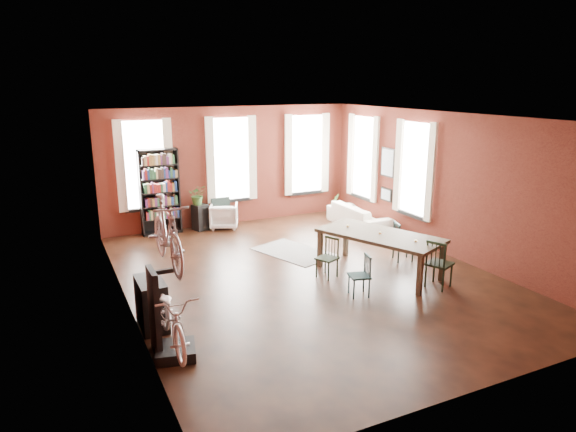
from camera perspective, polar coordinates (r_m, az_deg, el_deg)
room at (r=10.61m, az=1.85°, el=5.49°), size 9.00×9.04×3.22m
dining_table at (r=10.68m, az=10.09°, el=-4.15°), size 2.03×2.74×0.85m
dining_chair_a at (r=9.55m, az=7.92°, el=-6.59°), size 0.43×0.43×0.78m
dining_chair_b at (r=10.35m, az=4.36°, el=-4.68°), size 0.49×0.49×0.81m
dining_chair_c at (r=10.24m, az=16.46°, el=-5.09°), size 0.57×0.57×0.95m
dining_chair_d at (r=11.56m, az=12.70°, el=-2.79°), size 0.49×0.49×0.86m
bookshelf at (r=13.51m, az=-14.07°, el=2.60°), size 1.00×0.32×2.20m
white_armchair at (r=13.88m, az=-7.13°, el=0.15°), size 0.91×0.89×0.73m
cream_sofa at (r=13.99m, az=7.88°, el=0.40°), size 0.61×2.08×0.81m
striped_rug at (r=11.92m, az=0.62°, el=-4.01°), size 1.66×2.08×0.01m
bike_trainer at (r=7.80m, az=-12.39°, el=-14.47°), size 0.67×0.67×0.16m
bike_wall_rack at (r=7.67m, az=-14.62°, el=-10.36°), size 0.16×0.60×1.30m
console_table at (r=8.60m, az=-14.93°, el=-9.38°), size 0.40×0.80×0.80m
plant_stand at (r=13.80m, az=-9.72°, el=-0.14°), size 0.43×0.43×0.69m
plant_by_sofa at (r=15.05m, az=5.02°, el=0.51°), size 0.43×0.71×0.30m
plant_small at (r=12.24m, az=14.02°, el=-3.68°), size 0.40×0.37×0.13m
bicycle_floor at (r=7.42m, az=-12.95°, el=-8.17°), size 0.61×0.90×1.68m
bicycle_hung at (r=7.23m, az=-13.44°, el=0.64°), size 0.47×1.00×1.66m
plant_on_stand at (r=13.70m, az=-9.99°, el=2.09°), size 0.58×0.62×0.41m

